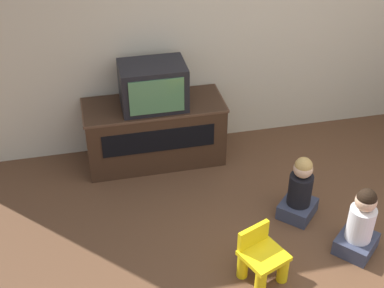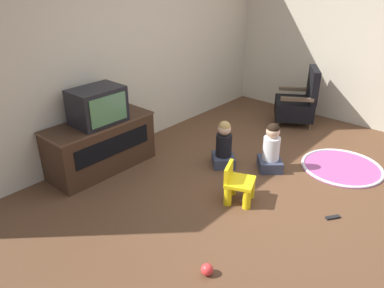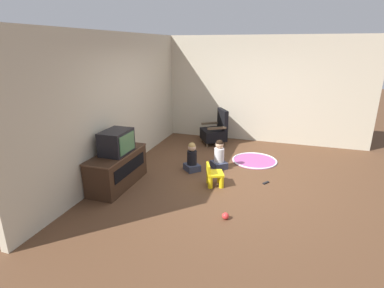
{
  "view_description": "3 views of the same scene",
  "coord_description": "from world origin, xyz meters",
  "px_view_note": "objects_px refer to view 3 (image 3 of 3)",
  "views": [
    {
      "loc": [
        -1.47,
        -2.43,
        3.13
      ],
      "look_at": [
        -0.75,
        0.79,
        0.88
      ],
      "focal_mm": 50.0,
      "sensor_mm": 36.0,
      "label": 1
    },
    {
      "loc": [
        -3.23,
        -1.69,
        2.33
      ],
      "look_at": [
        -0.72,
        0.52,
        0.71
      ],
      "focal_mm": 35.0,
      "sensor_mm": 36.0,
      "label": 2
    },
    {
      "loc": [
        -5.25,
        -0.96,
        2.46
      ],
      "look_at": [
        -0.43,
        0.58,
        0.78
      ],
      "focal_mm": 28.0,
      "sensor_mm": 36.0,
      "label": 3
    }
  ],
  "objects_px": {
    "tv_cabinet": "(117,169)",
    "yellow_kid_chair": "(214,176)",
    "remote_control": "(266,183)",
    "black_armchair": "(215,131)",
    "toy_ball": "(225,216)",
    "television": "(117,142)",
    "child_watching_center": "(192,158)",
    "child_watching_left": "(219,156)"
  },
  "relations": [
    {
      "from": "yellow_kid_chair",
      "to": "remote_control",
      "type": "xyz_separation_m",
      "value": [
        0.37,
        -0.91,
        -0.17
      ]
    },
    {
      "from": "remote_control",
      "to": "television",
      "type": "bearing_deg",
      "value": -36.57
    },
    {
      "from": "yellow_kid_chair",
      "to": "toy_ball",
      "type": "xyz_separation_m",
      "value": [
        -1.05,
        -0.43,
        -0.13
      ]
    },
    {
      "from": "black_armchair",
      "to": "yellow_kid_chair",
      "type": "bearing_deg",
      "value": -19.47
    },
    {
      "from": "tv_cabinet",
      "to": "black_armchair",
      "type": "relative_size",
      "value": 1.49
    },
    {
      "from": "toy_ball",
      "to": "remote_control",
      "type": "distance_m",
      "value": 1.51
    },
    {
      "from": "television",
      "to": "yellow_kid_chair",
      "type": "xyz_separation_m",
      "value": [
        0.53,
        -1.65,
        -0.65
      ]
    },
    {
      "from": "child_watching_left",
      "to": "toy_ball",
      "type": "height_order",
      "value": "child_watching_left"
    },
    {
      "from": "black_armchair",
      "to": "yellow_kid_chair",
      "type": "height_order",
      "value": "black_armchair"
    },
    {
      "from": "television",
      "to": "black_armchair",
      "type": "distance_m",
      "value": 3.19
    },
    {
      "from": "tv_cabinet",
      "to": "black_armchair",
      "type": "xyz_separation_m",
      "value": [
        2.96,
        -1.12,
        0.01
      ]
    },
    {
      "from": "tv_cabinet",
      "to": "toy_ball",
      "type": "height_order",
      "value": "tv_cabinet"
    },
    {
      "from": "child_watching_left",
      "to": "toy_ball",
      "type": "relative_size",
      "value": 5.97
    },
    {
      "from": "child_watching_left",
      "to": "remote_control",
      "type": "bearing_deg",
      "value": -155.45
    },
    {
      "from": "television",
      "to": "child_watching_center",
      "type": "height_order",
      "value": "television"
    },
    {
      "from": "toy_ball",
      "to": "child_watching_left",
      "type": "bearing_deg",
      "value": 15.74
    },
    {
      "from": "tv_cabinet",
      "to": "remote_control",
      "type": "height_order",
      "value": "tv_cabinet"
    },
    {
      "from": "tv_cabinet",
      "to": "television",
      "type": "distance_m",
      "value": 0.51
    },
    {
      "from": "tv_cabinet",
      "to": "yellow_kid_chair",
      "type": "xyz_separation_m",
      "value": [
        0.53,
        -1.68,
        -0.14
      ]
    },
    {
      "from": "child_watching_left",
      "to": "child_watching_center",
      "type": "distance_m",
      "value": 0.58
    },
    {
      "from": "television",
      "to": "black_armchair",
      "type": "relative_size",
      "value": 0.67
    },
    {
      "from": "child_watching_center",
      "to": "child_watching_left",
      "type": "bearing_deg",
      "value": -104.35
    },
    {
      "from": "black_armchair",
      "to": "child_watching_center",
      "type": "distance_m",
      "value": 1.9
    },
    {
      "from": "tv_cabinet",
      "to": "child_watching_left",
      "type": "xyz_separation_m",
      "value": [
        1.36,
        -1.59,
        -0.06
      ]
    },
    {
      "from": "yellow_kid_chair",
      "to": "child_watching_left",
      "type": "distance_m",
      "value": 0.84
    },
    {
      "from": "yellow_kid_chair",
      "to": "remote_control",
      "type": "bearing_deg",
      "value": -90.02
    },
    {
      "from": "black_armchair",
      "to": "toy_ball",
      "type": "height_order",
      "value": "black_armchair"
    },
    {
      "from": "yellow_kid_chair",
      "to": "child_watching_left",
      "type": "height_order",
      "value": "child_watching_left"
    },
    {
      "from": "toy_ball",
      "to": "yellow_kid_chair",
      "type": "bearing_deg",
      "value": 22.38
    },
    {
      "from": "television",
      "to": "yellow_kid_chair",
      "type": "bearing_deg",
      "value": -72.33
    },
    {
      "from": "toy_ball",
      "to": "remote_control",
      "type": "relative_size",
      "value": 0.69
    },
    {
      "from": "remote_control",
      "to": "toy_ball",
      "type": "bearing_deg",
      "value": 15.58
    },
    {
      "from": "television",
      "to": "toy_ball",
      "type": "relative_size",
      "value": 5.77
    },
    {
      "from": "television",
      "to": "remote_control",
      "type": "height_order",
      "value": "television"
    },
    {
      "from": "tv_cabinet",
      "to": "remote_control",
      "type": "relative_size",
      "value": 8.93
    },
    {
      "from": "tv_cabinet",
      "to": "toy_ball",
      "type": "bearing_deg",
      "value": -103.97
    },
    {
      "from": "yellow_kid_chair",
      "to": "remote_control",
      "type": "distance_m",
      "value": 1.0
    },
    {
      "from": "yellow_kid_chair",
      "to": "toy_ball",
      "type": "height_order",
      "value": "yellow_kid_chair"
    },
    {
      "from": "television",
      "to": "child_watching_center",
      "type": "bearing_deg",
      "value": -44.83
    },
    {
      "from": "child_watching_left",
      "to": "child_watching_center",
      "type": "bearing_deg",
      "value": 79.65
    },
    {
      "from": "remote_control",
      "to": "child_watching_center",
      "type": "bearing_deg",
      "value": -62.0
    },
    {
      "from": "black_armchair",
      "to": "child_watching_center",
      "type": "xyz_separation_m",
      "value": [
        -1.9,
        0.04,
        -0.08
      ]
    }
  ]
}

